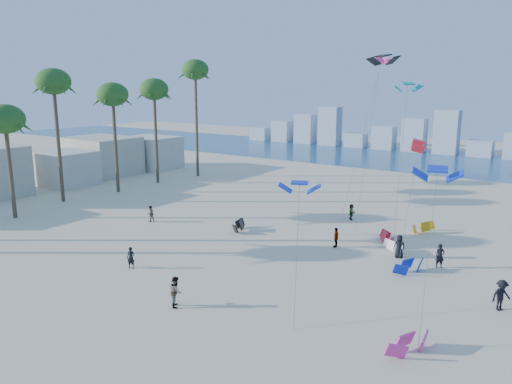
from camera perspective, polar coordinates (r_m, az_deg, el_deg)
The scene contains 10 objects.
ground at distance 32.77m, azimuth -21.31°, elevation -12.03°, with size 220.00×220.00×0.00m, color beige.
ocean at distance 92.52m, azimuth 18.77°, elevation 3.59°, with size 220.00×220.00×0.00m, color navy.
kitesurfer_near at distance 36.98m, azimuth -14.36°, elevation -7.43°, with size 0.58×0.38×1.58m, color black.
kitesurfer_mid at distance 30.38m, azimuth -9.30°, elevation -11.35°, with size 0.91×0.71×1.87m, color gray.
kitesurfers_far at distance 39.72m, azimuth 12.55°, elevation -5.82°, with size 32.35×14.85×1.89m.
grounded_kites at distance 39.29m, azimuth 13.38°, elevation -6.73°, with size 21.12×24.01×0.91m.
flying_kites at distance 39.93m, azimuth 23.54°, elevation 9.43°, with size 24.43×34.51×16.29m.
palm_row at distance 57.45m, azimuth -21.23°, elevation 10.51°, with size 8.87×44.80×16.60m.
beachfront_buildings at distance 70.43m, azimuth -22.81°, elevation 2.91°, with size 11.50×43.00×6.00m.
distant_skyline at distance 102.03m, azimuth 19.87°, elevation 6.02°, with size 85.00×3.00×8.40m.
Camera 1 is at (25.44, -15.99, 13.07)m, focal length 34.36 mm.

